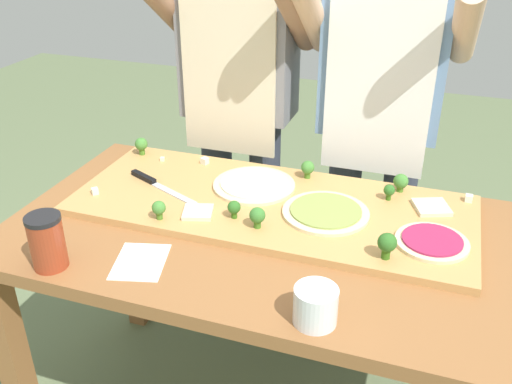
{
  "coord_description": "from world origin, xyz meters",
  "views": [
    {
      "loc": [
        0.4,
        -1.3,
        1.64
      ],
      "look_at": [
        -0.08,
        0.09,
        0.86
      ],
      "focal_mm": 39.93,
      "sensor_mm": 36.0,
      "label": 1
    }
  ],
  "objects": [
    {
      "name": "pizza_slice_near_right",
      "position": [
        -0.22,
        -0.01,
        0.82
      ],
      "size": [
        0.1,
        0.1,
        0.01
      ],
      "primitive_type": "cube",
      "rotation": [
        0.0,
        0.0,
        0.29
      ],
      "color": "beige",
      "rests_on": "cutting_board"
    },
    {
      "name": "cheese_crumble_c",
      "position": [
        -0.57,
        -0.01,
        0.82
      ],
      "size": [
        0.03,
        0.03,
        0.02
      ],
      "primitive_type": "cube",
      "rotation": [
        0.0,
        0.0,
        0.84
      ],
      "color": "silver",
      "rests_on": "cutting_board"
    },
    {
      "name": "broccoli_floret_center_left",
      "position": [
        -0.31,
        -0.07,
        0.85
      ],
      "size": [
        0.04,
        0.04,
        0.06
      ],
      "color": "#487A23",
      "rests_on": "cutting_board"
    },
    {
      "name": "cook_left",
      "position": [
        -0.32,
        0.58,
        1.0
      ],
      "size": [
        0.54,
        0.39,
        1.67
      ],
      "color": "#333847",
      "rests_on": "ground"
    },
    {
      "name": "cheese_crumble_a",
      "position": [
        -0.49,
        0.28,
        0.82
      ],
      "size": [
        0.02,
        0.02,
        0.01
      ],
      "primitive_type": "cube",
      "rotation": [
        0.0,
        0.0,
        0.23
      ],
      "color": "silver",
      "rests_on": "cutting_board"
    },
    {
      "name": "pizza_slice_near_left",
      "position": [
        0.41,
        0.23,
        0.82
      ],
      "size": [
        0.12,
        0.12,
        0.01
      ],
      "primitive_type": "cube",
      "rotation": [
        0.0,
        0.0,
        0.38
      ],
      "color": "beige",
      "rests_on": "cutting_board"
    },
    {
      "name": "prep_table",
      "position": [
        0.0,
        0.0,
        0.68
      ],
      "size": [
        1.51,
        0.81,
        0.79
      ],
      "color": "brown",
      "rests_on": "ground"
    },
    {
      "name": "broccoli_floret_front_left",
      "position": [
        -0.58,
        0.3,
        0.85
      ],
      "size": [
        0.04,
        0.04,
        0.06
      ],
      "color": "#487A23",
      "rests_on": "cutting_board"
    },
    {
      "name": "cutting_board",
      "position": [
        -0.04,
        0.12,
        0.8
      ],
      "size": [
        1.19,
        0.49,
        0.02
      ],
      "primitive_type": "cube",
      "color": "tan",
      "rests_on": "prep_table"
    },
    {
      "name": "pizza_whole_white_garlic",
      "position": [
        -0.12,
        0.2,
        0.82
      ],
      "size": [
        0.26,
        0.26,
        0.02
      ],
      "color": "beige",
      "rests_on": "cutting_board"
    },
    {
      "name": "flour_cup",
      "position": [
        0.2,
        -0.33,
        0.83
      ],
      "size": [
        0.1,
        0.1,
        0.09
      ],
      "color": "white",
      "rests_on": "prep_table"
    },
    {
      "name": "pizza_whole_pesto_green",
      "position": [
        0.13,
        0.1,
        0.82
      ],
      "size": [
        0.25,
        0.25,
        0.02
      ],
      "color": "beige",
      "rests_on": "cutting_board"
    },
    {
      "name": "sauce_jar",
      "position": [
        -0.48,
        -0.34,
        0.86
      ],
      "size": [
        0.09,
        0.09,
        0.15
      ],
      "color": "#99381E",
      "rests_on": "prep_table"
    },
    {
      "name": "cheese_crumble_b",
      "position": [
        -0.34,
        0.3,
        0.83
      ],
      "size": [
        0.03,
        0.03,
        0.02
      ],
      "primitive_type": "cube",
      "rotation": [
        0.0,
        0.0,
        1.26
      ],
      "color": "silver",
      "rests_on": "cutting_board"
    },
    {
      "name": "broccoli_floret_center_right",
      "position": [
        0.29,
        0.25,
        0.84
      ],
      "size": [
        0.03,
        0.03,
        0.05
      ],
      "color": "#366618",
      "rests_on": "cutting_board"
    },
    {
      "name": "pizza_whole_beet_magenta",
      "position": [
        0.43,
        0.04,
        0.82
      ],
      "size": [
        0.19,
        0.19,
        0.02
      ],
      "color": "beige",
      "rests_on": "cutting_board"
    },
    {
      "name": "cook_right",
      "position": [
        0.2,
        0.58,
        1.0
      ],
      "size": [
        0.54,
        0.39,
        1.67
      ],
      "color": "#333847",
      "rests_on": "ground"
    },
    {
      "name": "broccoli_floret_back_left",
      "position": [
        -0.04,
        -0.03,
        0.85
      ],
      "size": [
        0.04,
        0.04,
        0.06
      ],
      "color": "#3F7220",
      "rests_on": "cutting_board"
    },
    {
      "name": "broccoli_floret_front_right",
      "position": [
        0.32,
        -0.06,
        0.86
      ],
      "size": [
        0.05,
        0.05,
        0.07
      ],
      "color": "#366618",
      "rests_on": "cutting_board"
    },
    {
      "name": "recipe_note",
      "position": [
        -0.28,
        -0.25,
        0.79
      ],
      "size": [
        0.17,
        0.19,
        0.0
      ],
      "primitive_type": "cube",
      "rotation": [
        0.0,
        0.0,
        0.26
      ],
      "color": "white",
      "rests_on": "prep_table"
    },
    {
      "name": "broccoli_floret_back_right",
      "position": [
        -0.11,
        0.0,
        0.85
      ],
      "size": [
        0.04,
        0.04,
        0.05
      ],
      "color": "#366618",
      "rests_on": "cutting_board"
    },
    {
      "name": "broccoli_floret_front_mid",
      "position": [
        0.31,
        0.32,
        0.85
      ],
      "size": [
        0.05,
        0.05,
        0.06
      ],
      "color": "#487A23",
      "rests_on": "cutting_board"
    },
    {
      "name": "chefs_knife",
      "position": [
        -0.43,
        0.11,
        0.82
      ],
      "size": [
        0.28,
        0.14,
        0.02
      ],
      "color": "#B7BABF",
      "rests_on": "cutting_board"
    },
    {
      "name": "broccoli_floret_back_mid",
      "position": [
        0.02,
        0.31,
        0.85
      ],
      "size": [
        0.04,
        0.04,
        0.06
      ],
      "color": "#487A23",
      "rests_on": "cutting_board"
    },
    {
      "name": "cheese_crumble_d",
      "position": [
        0.52,
        0.32,
        0.83
      ],
      "size": [
        0.02,
        0.02,
        0.02
      ],
      "primitive_type": "cube",
      "rotation": [
        0.0,
        0.0,
        1.55
      ],
      "color": "white",
      "rests_on": "cutting_board"
    }
  ]
}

